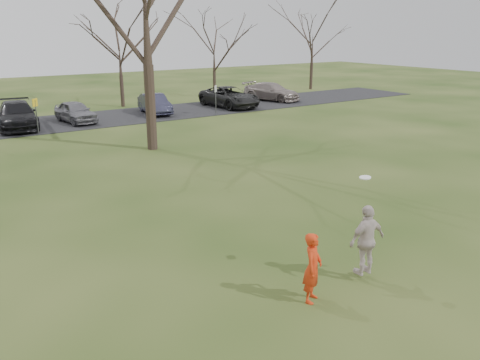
# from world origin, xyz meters

# --- Properties ---
(ground) EXTENTS (120.00, 120.00, 0.00)m
(ground) POSITION_xyz_m (0.00, 0.00, 0.00)
(ground) COLOR #1E380F
(ground) RESTS_ON ground
(parking_strip) EXTENTS (62.00, 6.50, 0.04)m
(parking_strip) POSITION_xyz_m (0.00, 25.00, 0.02)
(parking_strip) COLOR black
(parking_strip) RESTS_ON ground
(player_defender) EXTENTS (0.71, 0.66, 1.63)m
(player_defender) POSITION_xyz_m (-1.10, -0.54, 0.82)
(player_defender) COLOR red
(player_defender) RESTS_ON ground
(car_3) EXTENTS (2.88, 5.67, 1.58)m
(car_3) POSITION_xyz_m (-2.61, 24.61, 0.83)
(car_3) COLOR black
(car_3) RESTS_ON parking_strip
(car_4) EXTENTS (2.07, 4.15, 1.36)m
(car_4) POSITION_xyz_m (0.90, 24.52, 0.72)
(car_4) COLOR slate
(car_4) RESTS_ON parking_strip
(car_5) EXTENTS (2.04, 4.36, 1.38)m
(car_5) POSITION_xyz_m (6.60, 24.80, 0.73)
(car_5) COLOR #2C2C42
(car_5) RESTS_ON parking_strip
(car_6) EXTENTS (2.89, 5.68, 1.54)m
(car_6) POSITION_xyz_m (12.74, 24.49, 0.81)
(car_6) COLOR black
(car_6) RESTS_ON parking_strip
(car_7) EXTENTS (3.60, 5.44, 1.46)m
(car_7) POSITION_xyz_m (17.67, 25.58, 0.77)
(car_7) COLOR gray
(car_7) RESTS_ON parking_strip
(catching_play) EXTENTS (1.06, 0.51, 2.46)m
(catching_play) POSITION_xyz_m (0.63, -0.52, 1.05)
(catching_play) COLOR beige
(catching_play) RESTS_ON ground
(sign_yellow) EXTENTS (0.35, 0.35, 2.08)m
(sign_yellow) POSITION_xyz_m (-2.00, 22.00, 1.45)
(sign_yellow) COLOR #47474C
(sign_yellow) RESTS_ON ground
(sign_white) EXTENTS (0.35, 0.35, 2.08)m
(sign_white) POSITION_xyz_m (10.00, 22.00, 1.45)
(sign_white) COLOR #47474C
(sign_white) RESTS_ON ground
(big_tree) EXTENTS (9.00, 9.00, 14.00)m
(big_tree) POSITION_xyz_m (2.00, 15.00, 7.00)
(big_tree) COLOR #352821
(big_tree) RESTS_ON ground
(small_tree_row) EXTENTS (55.00, 5.90, 8.50)m
(small_tree_row) POSITION_xyz_m (4.38, 30.06, 3.89)
(small_tree_row) COLOR #352821
(small_tree_row) RESTS_ON ground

